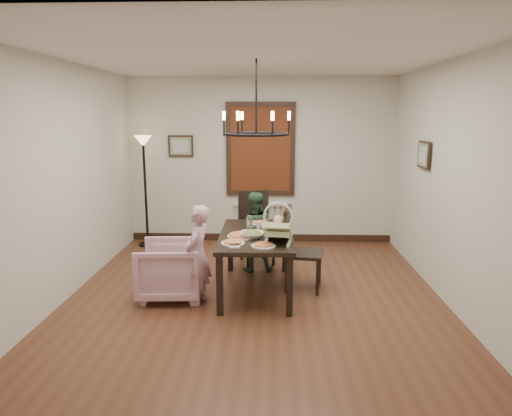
# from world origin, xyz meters

# --- Properties ---
(room_shell) EXTENTS (4.51, 5.00, 2.81)m
(room_shell) POSITION_xyz_m (0.00, 0.37, 1.40)
(room_shell) COLOR brown
(room_shell) RESTS_ON ground
(dining_table) EXTENTS (0.90, 1.58, 0.74)m
(dining_table) POSITION_xyz_m (0.01, 0.18, 0.65)
(dining_table) COLOR black
(dining_table) RESTS_ON room_shell
(chair_far) EXTENTS (0.59, 0.59, 1.07)m
(chair_far) POSITION_xyz_m (-0.01, 1.30, 0.54)
(chair_far) COLOR black
(chair_far) RESTS_ON room_shell
(chair_right) EXTENTS (0.53, 0.53, 1.05)m
(chair_right) POSITION_xyz_m (0.61, 0.27, 0.53)
(chair_right) COLOR black
(chair_right) RESTS_ON room_shell
(armchair) EXTENTS (0.80, 0.78, 0.69)m
(armchair) POSITION_xyz_m (-1.02, -0.05, 0.34)
(armchair) COLOR #D2A1B6
(armchair) RESTS_ON room_shell
(elderly_woman) EXTENTS (0.29, 0.39, 0.97)m
(elderly_woman) POSITION_xyz_m (-0.65, -0.23, 0.48)
(elderly_woman) COLOR #C68C9C
(elderly_woman) RESTS_ON room_shell
(seated_man) EXTENTS (0.49, 0.39, 0.94)m
(seated_man) POSITION_xyz_m (-0.05, 0.94, 0.47)
(seated_man) COLOR #335739
(seated_man) RESTS_ON room_shell
(baby_bouncer) EXTENTS (0.42, 0.53, 0.32)m
(baby_bouncer) POSITION_xyz_m (0.27, -0.21, 0.90)
(baby_bouncer) COLOR beige
(baby_bouncer) RESTS_ON dining_table
(salad_bowl) EXTENTS (0.34, 0.34, 0.08)m
(salad_bowl) POSITION_xyz_m (-0.03, -0.00, 0.78)
(salad_bowl) COLOR white
(salad_bowl) RESTS_ON dining_table
(pizza_platter) EXTENTS (0.34, 0.34, 0.04)m
(pizza_platter) POSITION_xyz_m (-0.16, 0.02, 0.76)
(pizza_platter) COLOR tan
(pizza_platter) RESTS_ON dining_table
(drinking_glass) EXTENTS (0.07, 0.07, 0.13)m
(drinking_glass) POSITION_xyz_m (0.14, 0.31, 0.80)
(drinking_glass) COLOR silver
(drinking_glass) RESTS_ON dining_table
(window_blinds) EXTENTS (1.00, 0.03, 1.40)m
(window_blinds) POSITION_xyz_m (0.00, 2.46, 1.60)
(window_blinds) COLOR maroon
(window_blinds) RESTS_ON room_shell
(radiator) EXTENTS (0.92, 0.12, 0.62)m
(radiator) POSITION_xyz_m (0.00, 2.48, 0.35)
(radiator) COLOR silver
(radiator) RESTS_ON room_shell
(picture_back) EXTENTS (0.42, 0.03, 0.36)m
(picture_back) POSITION_xyz_m (-1.35, 2.47, 1.65)
(picture_back) COLOR black
(picture_back) RESTS_ON room_shell
(picture_right) EXTENTS (0.03, 0.42, 0.36)m
(picture_right) POSITION_xyz_m (2.21, 0.90, 1.65)
(picture_right) COLOR black
(picture_right) RESTS_ON room_shell
(floor_lamp) EXTENTS (0.30, 0.30, 1.80)m
(floor_lamp) POSITION_xyz_m (-1.90, 2.15, 0.90)
(floor_lamp) COLOR black
(floor_lamp) RESTS_ON room_shell
(chandelier) EXTENTS (0.80, 0.80, 0.04)m
(chandelier) POSITION_xyz_m (0.01, 0.18, 1.95)
(chandelier) COLOR black
(chandelier) RESTS_ON room_shell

